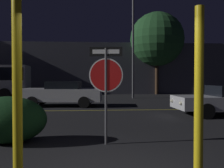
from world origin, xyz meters
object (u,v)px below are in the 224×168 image
stop_sign (106,76)px  yellow_pole_right (199,93)px  tree_0 (157,39)px  yellow_pole_left (17,62)px  street_lamp (133,37)px  passing_car_2 (62,93)px  hedge_bush_1 (8,120)px

stop_sign → yellow_pole_right: (1.32, -2.12, -0.27)m
stop_sign → tree_0: 18.76m
yellow_pole_left → tree_0: tree_0 is taller
yellow_pole_left → yellow_pole_right: 2.76m
street_lamp → tree_0: 5.37m
stop_sign → tree_0: (5.73, 17.49, 3.62)m
yellow_pole_right → passing_car_2: bearing=108.2°
stop_sign → yellow_pole_right: 2.52m
stop_sign → street_lamp: (2.73, 13.06, 3.07)m
stop_sign → hedge_bush_1: (-2.34, 0.26, -1.04)m
street_lamp → yellow_pole_left: bearing=-105.2°
stop_sign → tree_0: bearing=80.0°
yellow_pole_left → yellow_pole_right: yellow_pole_left is taller
hedge_bush_1 → yellow_pole_left: bearing=-68.5°
yellow_pole_left → tree_0: size_ratio=0.46×
street_lamp → yellow_pole_right: bearing=-95.3°
yellow_pole_right → tree_0: tree_0 is taller
passing_car_2 → tree_0: size_ratio=0.59×
yellow_pole_left → hedge_bush_1: yellow_pole_left is taller
passing_car_2 → yellow_pole_right: bearing=-156.5°
yellow_pole_left → passing_car_2: bearing=93.5°
passing_car_2 → street_lamp: 7.95m
yellow_pole_left → street_lamp: street_lamp is taller
tree_0 → stop_sign: bearing=-108.1°
hedge_bush_1 → tree_0: size_ratio=0.24×
passing_car_2 → tree_0: (7.76, 9.41, 4.51)m
passing_car_2 → tree_0: 13.00m
yellow_pole_left → street_lamp: (4.13, 15.19, 2.88)m
yellow_pole_left → tree_0: 21.15m
hedge_bush_1 → tree_0: 19.59m
yellow_pole_left → hedge_bush_1: 2.84m
hedge_bush_1 → street_lamp: street_lamp is taller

